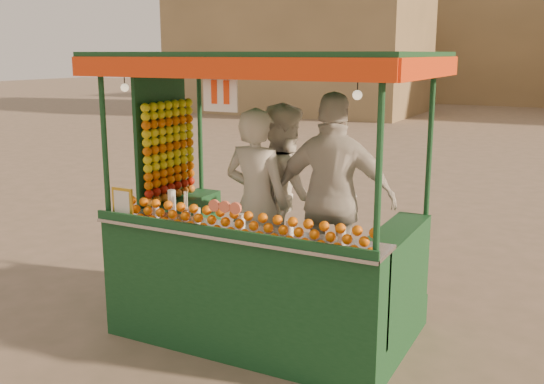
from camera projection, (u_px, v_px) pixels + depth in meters
The scene contains 7 objects.
ground at pixel (274, 335), 5.51m from camera, with size 90.00×90.00×0.00m, color brown.
building_left at pixel (300, 39), 26.23m from camera, with size 10.00×6.00×6.00m, color #9A8057.
building_center at pixel (507, 32), 31.66m from camera, with size 14.00×7.00×7.00m, color #9A8057.
juice_cart at pixel (256, 247), 5.40m from camera, with size 2.70×1.75×2.45m.
vendor_left at pixel (257, 203), 5.54m from camera, with size 0.64×0.43×1.70m.
vendor_middle at pixel (284, 195), 5.82m from camera, with size 1.01×1.06×1.72m.
vendor_right at pixel (334, 199), 5.37m from camera, with size 1.14×0.63×1.84m.
Camera 1 is at (2.32, -4.54, 2.44)m, focal length 41.11 mm.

